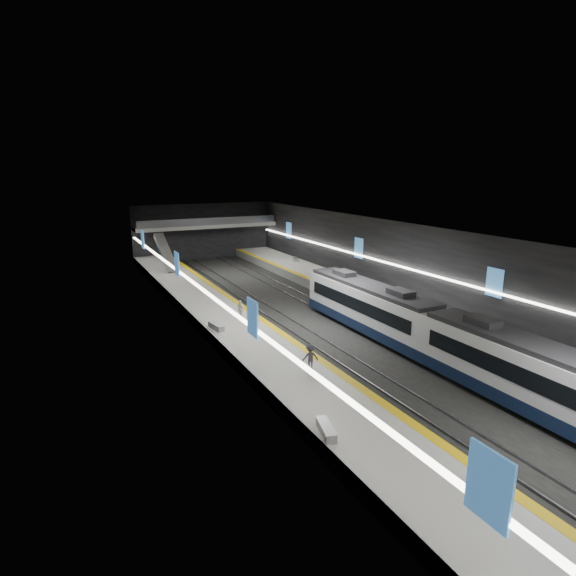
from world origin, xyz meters
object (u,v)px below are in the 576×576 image
passenger_right_b (494,335)px  passenger_left_b (310,357)px  bench_left_near (326,430)px  escalator (165,252)px  passenger_right_a (367,291)px  bench_right_near (499,329)px  passenger_left_a (240,310)px  bench_left_far (216,327)px  train (435,333)px  bench_right_far (296,260)px

passenger_right_b → passenger_left_b: size_ratio=1.23×
bench_left_near → passenger_left_b: passenger_left_b is taller
escalator → passenger_right_a: bearing=-59.6°
bench_right_near → passenger_left_a: passenger_left_a is taller
bench_left_far → passenger_left_b: passenger_left_b is taller
bench_left_far → passenger_left_a: bearing=23.9°
train → passenger_left_a: (-9.24, 12.40, -0.43)m
passenger_right_b → bench_right_near: bearing=12.2°
train → bench_right_near: 7.10m
bench_left_near → bench_left_far: (0.15, 16.54, -0.01)m
bench_left_far → bench_right_near: (18.85, -10.04, -0.01)m
bench_right_far → passenger_right_b: bearing=-78.8°
train → passenger_left_a: 15.47m
passenger_left_b → train: bearing=-172.3°
passenger_right_b → passenger_left_a: (-13.02, 13.96, -0.22)m
passenger_right_a → passenger_right_b: 14.35m
escalator → passenger_left_a: size_ratio=5.24×
bench_left_far → bench_right_near: 21.35m
bench_left_far → passenger_right_a: bearing=-1.4°
passenger_left_b → bench_left_far: bearing=-60.7°
bench_right_far → passenger_left_a: 25.28m
bench_right_near → passenger_right_a: size_ratio=1.07×
passenger_left_b → bench_left_near: bearing=80.2°
train → bench_left_far: 15.99m
bench_right_far → passenger_left_b: bearing=-100.6°
bench_left_far → passenger_right_a: (15.39, 2.09, 0.59)m
train → bench_left_near: 13.39m
passenger_left_a → bench_left_near: bearing=-21.1°
bench_left_near → bench_left_far: bench_left_near is taller
bench_left_far → bench_right_near: size_ratio=1.05×
escalator → bench_left_far: escalator is taller
bench_left_near → passenger_left_a: passenger_left_a is taller
train → passenger_left_b: (-9.08, 0.93, -0.40)m
bench_left_far → passenger_right_b: size_ratio=0.92×
escalator → bench_left_far: bearing=-94.2°
bench_left_near → bench_right_far: size_ratio=1.02×
passenger_right_b → escalator: bearing=87.8°
escalator → bench_right_near: size_ratio=4.65×
passenger_right_a → passenger_left_a: size_ratio=1.06×
passenger_right_a → passenger_left_b: bearing=131.7°
passenger_left_a → escalator: bearing=169.4°
passenger_right_b → passenger_left_a: passenger_right_b is taller
bench_right_near → bench_right_far: bearing=99.7°
train → passenger_right_b: size_ratio=15.36×
bench_right_near → bench_right_far: size_ratio=0.94×
passenger_right_a → passenger_left_b: passenger_right_a is taller
bench_right_far → passenger_right_b: 34.06m
bench_left_near → passenger_left_a: (2.76, 18.25, 0.54)m
bench_left_far → passenger_right_b: passenger_right_b is taller
escalator → passenger_right_b: bearing=-69.8°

